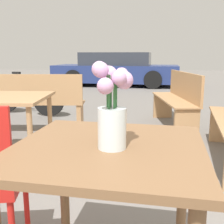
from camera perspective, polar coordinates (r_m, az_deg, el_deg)
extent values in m
cube|color=brown|center=(1.14, -0.76, -7.47)|extent=(0.83, 0.82, 0.03)
cylinder|color=brown|center=(1.65, -9.64, -15.47)|extent=(0.05, 0.05, 0.72)
cylinder|color=brown|center=(1.56, 14.01, -17.35)|extent=(0.05, 0.05, 0.72)
cylinder|color=silver|center=(1.08, 0.00, -3.32)|extent=(0.11, 0.11, 0.16)
cylinder|color=silver|center=(1.09, 0.00, -4.94)|extent=(0.10, 0.10, 0.09)
cylinder|color=#337038|center=(1.07, 0.64, -0.87)|extent=(0.01, 0.01, 0.23)
sphere|color=#CC99C6|center=(1.04, 2.48, 6.48)|extent=(0.07, 0.07, 0.07)
cylinder|color=#337038|center=(1.08, 0.86, -0.08)|extent=(0.01, 0.01, 0.26)
sphere|color=#CC99C6|center=(1.09, 1.98, 7.62)|extent=(0.05, 0.05, 0.05)
cylinder|color=#337038|center=(1.08, -0.22, -0.19)|extent=(0.01, 0.01, 0.25)
sphere|color=#CC99C6|center=(1.10, -0.56, 7.63)|extent=(0.07, 0.07, 0.07)
cylinder|color=#337038|center=(1.07, -0.94, 0.33)|extent=(0.01, 0.01, 0.27)
sphere|color=#CC99C6|center=(1.07, -2.56, 8.70)|extent=(0.06, 0.06, 0.06)
cylinder|color=#337038|center=(1.06, -0.48, 0.17)|extent=(0.01, 0.01, 0.27)
sphere|color=#CC99C6|center=(1.03, -2.28, 8.52)|extent=(0.06, 0.06, 0.06)
cylinder|color=#337038|center=(1.04, -0.65, -1.51)|extent=(0.01, 0.01, 0.22)
sphere|color=#CC99C6|center=(1.00, -1.58, 5.29)|extent=(0.06, 0.06, 0.06)
cylinder|color=#337038|center=(1.05, 0.43, -0.59)|extent=(0.01, 0.01, 0.25)
sphere|color=#CC99C6|center=(1.00, 1.47, 6.94)|extent=(0.05, 0.05, 0.05)
cylinder|color=red|center=(1.86, -16.99, -17.47)|extent=(0.03, 0.03, 0.43)
cube|color=tan|center=(4.16, -16.66, 1.86)|extent=(1.61, 0.50, 0.02)
cube|color=tan|center=(3.98, -17.51, 4.45)|extent=(1.58, 0.18, 0.40)
cube|color=tan|center=(4.04, -6.49, -1.23)|extent=(0.09, 0.33, 0.43)
cube|color=tan|center=(4.38, 12.35, 2.55)|extent=(0.57, 1.56, 0.02)
cube|color=tan|center=(4.39, 14.50, 5.24)|extent=(0.25, 1.52, 0.40)
cube|color=tan|center=(3.76, 14.90, -2.54)|extent=(0.33, 0.10, 0.43)
cube|color=tan|center=(5.09, 10.26, 1.29)|extent=(0.33, 0.10, 0.43)
cube|color=tan|center=(3.86, 21.65, -2.59)|extent=(0.33, 0.11, 0.43)
cube|color=tan|center=(2.99, -20.60, 2.74)|extent=(0.84, 0.88, 0.03)
cylinder|color=tan|center=(2.62, -16.19, -5.98)|extent=(0.05, 0.05, 0.67)
cylinder|color=tan|center=(3.28, -12.44, -2.31)|extent=(0.05, 0.05, 0.67)
cylinder|color=black|center=(5.84, -20.98, 3.29)|extent=(0.67, 0.23, 0.69)
cylinder|color=black|center=(5.22, -12.90, 2.87)|extent=(0.67, 0.23, 0.69)
cube|color=#235199|center=(5.49, -17.30, 5.41)|extent=(0.87, 0.28, 0.03)
cylinder|color=#235199|center=(5.60, -18.80, 6.48)|extent=(0.02, 0.02, 0.21)
cube|color=black|center=(5.59, -18.87, 7.54)|extent=(0.17, 0.10, 0.04)
cube|color=#235199|center=(5.20, -13.54, 7.01)|extent=(0.16, 0.43, 0.02)
cube|color=navy|center=(10.33, 0.86, 7.85)|extent=(4.54, 2.08, 0.60)
cube|color=#2D333D|center=(10.31, 0.87, 10.75)|extent=(2.55, 1.77, 0.45)
cylinder|color=black|center=(11.01, 8.67, 7.21)|extent=(0.61, 0.23, 0.60)
cylinder|color=black|center=(9.40, 8.31, 6.51)|extent=(0.61, 0.23, 0.60)
cylinder|color=black|center=(11.43, -5.27, 7.45)|extent=(0.61, 0.23, 0.60)
cylinder|color=black|center=(9.89, -7.83, 6.76)|extent=(0.61, 0.23, 0.60)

